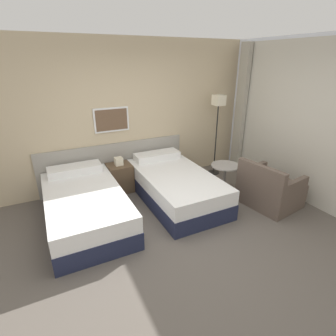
{
  "coord_description": "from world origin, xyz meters",
  "views": [
    {
      "loc": [
        -1.59,
        -2.53,
        2.33
      ],
      "look_at": [
        0.19,
        1.06,
        0.66
      ],
      "focal_mm": 28.0,
      "sensor_mm": 36.0,
      "label": 1
    }
  ],
  "objects_px": {
    "bed_near_window": "(175,185)",
    "floor_lamp": "(218,111)",
    "side_table": "(225,174)",
    "armchair": "(269,190)",
    "bed_near_door": "(85,206)",
    "nightstand": "(120,177)"
  },
  "relations": [
    {
      "from": "bed_near_window",
      "to": "floor_lamp",
      "type": "bearing_deg",
      "value": 26.25
    },
    {
      "from": "bed_near_window",
      "to": "side_table",
      "type": "xyz_separation_m",
      "value": [
        0.89,
        -0.24,
        0.15
      ]
    },
    {
      "from": "floor_lamp",
      "to": "armchair",
      "type": "relative_size",
      "value": 1.72
    },
    {
      "from": "bed_near_door",
      "to": "armchair",
      "type": "relative_size",
      "value": 2.09
    },
    {
      "from": "bed_near_door",
      "to": "nightstand",
      "type": "relative_size",
      "value": 3.07
    },
    {
      "from": "floor_lamp",
      "to": "armchair",
      "type": "height_order",
      "value": "floor_lamp"
    },
    {
      "from": "nightstand",
      "to": "side_table",
      "type": "xyz_separation_m",
      "value": [
        1.66,
        -1.0,
        0.14
      ]
    },
    {
      "from": "bed_near_window",
      "to": "side_table",
      "type": "distance_m",
      "value": 0.93
    },
    {
      "from": "bed_near_window",
      "to": "nightstand",
      "type": "distance_m",
      "value": 1.08
    },
    {
      "from": "bed_near_door",
      "to": "nightstand",
      "type": "distance_m",
      "value": 1.08
    },
    {
      "from": "bed_near_door",
      "to": "armchair",
      "type": "height_order",
      "value": "armchair"
    },
    {
      "from": "bed_near_door",
      "to": "bed_near_window",
      "type": "distance_m",
      "value": 1.55
    },
    {
      "from": "nightstand",
      "to": "armchair",
      "type": "relative_size",
      "value": 0.68
    },
    {
      "from": "bed_near_door",
      "to": "bed_near_window",
      "type": "xyz_separation_m",
      "value": [
        1.55,
        0.0,
        0.0
      ]
    },
    {
      "from": "nightstand",
      "to": "side_table",
      "type": "distance_m",
      "value": 1.95
    },
    {
      "from": "bed_near_door",
      "to": "floor_lamp",
      "type": "height_order",
      "value": "floor_lamp"
    },
    {
      "from": "bed_near_window",
      "to": "nightstand",
      "type": "bearing_deg",
      "value": 135.75
    },
    {
      "from": "bed_near_window",
      "to": "floor_lamp",
      "type": "xyz_separation_m",
      "value": [
        1.31,
        0.65,
        1.09
      ]
    },
    {
      "from": "side_table",
      "to": "nightstand",
      "type": "bearing_deg",
      "value": 149.08
    },
    {
      "from": "bed_near_window",
      "to": "armchair",
      "type": "xyz_separation_m",
      "value": [
        1.35,
        -0.88,
        -0.0
      ]
    },
    {
      "from": "bed_near_door",
      "to": "side_table",
      "type": "distance_m",
      "value": 2.46
    },
    {
      "from": "nightstand",
      "to": "floor_lamp",
      "type": "bearing_deg",
      "value": -2.98
    }
  ]
}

